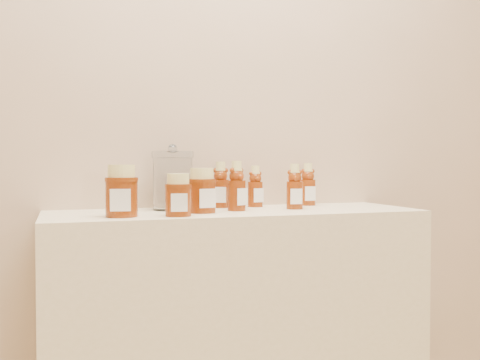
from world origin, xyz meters
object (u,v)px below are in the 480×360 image
object	(u,v)px
display_table	(236,348)
bear_bottle_back_left	(221,182)
glass_canister	(173,178)
bear_bottle_front_left	(237,183)
honey_jar_left	(122,191)

from	to	relation	value
display_table	bear_bottle_back_left	xyz separation A→B (m)	(-0.01, 0.13, 0.54)
display_table	glass_canister	distance (m)	0.59
bear_bottle_front_left	honey_jar_left	distance (m)	0.38
glass_canister	bear_bottle_front_left	bearing A→B (deg)	-26.58
display_table	bear_bottle_front_left	bearing A→B (deg)	-84.46
display_table	bear_bottle_front_left	distance (m)	0.54
glass_canister	display_table	bearing A→B (deg)	-25.82
display_table	bear_bottle_back_left	distance (m)	0.56
display_table	bear_bottle_back_left	size ratio (longest dim) A/B	6.66
bear_bottle_back_left	bear_bottle_front_left	size ratio (longest dim) A/B	0.99
display_table	glass_canister	size ratio (longest dim) A/B	5.73
bear_bottle_front_left	display_table	bearing A→B (deg)	75.04
display_table	honey_jar_left	size ratio (longest dim) A/B	8.05
bear_bottle_front_left	glass_canister	bearing A→B (deg)	132.93
display_table	bear_bottle_front_left	xyz separation A→B (m)	(0.00, -0.00, 0.54)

